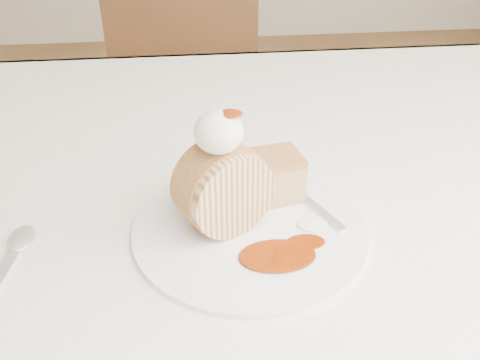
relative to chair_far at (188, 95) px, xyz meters
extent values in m
cube|color=white|center=(0.07, -0.87, 0.26)|extent=(1.40, 0.90, 0.04)
cube|color=white|center=(0.07, -0.43, 0.14)|extent=(1.40, 0.01, 0.28)
cube|color=brown|center=(0.00, 0.08, -0.07)|extent=(0.41, 0.41, 0.04)
cube|color=brown|center=(-0.01, -0.10, 0.15)|extent=(0.39, 0.06, 0.41)
cylinder|color=brown|center=(0.18, 0.24, -0.28)|extent=(0.03, 0.03, 0.38)
cylinder|color=brown|center=(-0.15, 0.26, -0.28)|extent=(0.03, 0.03, 0.38)
cylinder|color=brown|center=(0.16, -0.10, -0.28)|extent=(0.03, 0.03, 0.38)
cylinder|color=brown|center=(-0.17, -0.08, -0.28)|extent=(0.03, 0.03, 0.38)
cylinder|color=white|center=(0.06, -0.99, 0.28)|extent=(0.31, 0.31, 0.01)
cylinder|color=#CAB28C|center=(0.03, -0.99, 0.33)|extent=(0.11, 0.09, 0.10)
cube|color=#BD7947|center=(0.10, -0.94, 0.31)|extent=(0.07, 0.06, 0.05)
ellipsoid|color=white|center=(0.03, -0.99, 0.40)|extent=(0.05, 0.05, 0.04)
ellipsoid|color=#6B2204|center=(0.04, -0.99, 0.43)|extent=(0.03, 0.02, 0.01)
cube|color=silver|center=(0.14, -0.96, 0.29)|extent=(0.08, 0.15, 0.00)
camera|label=1|loc=(0.00, -1.46, 0.65)|focal=40.00mm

